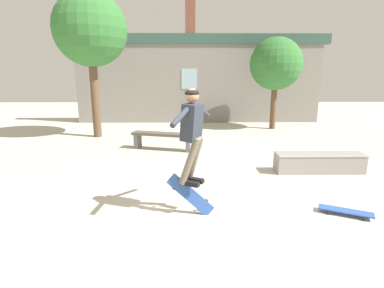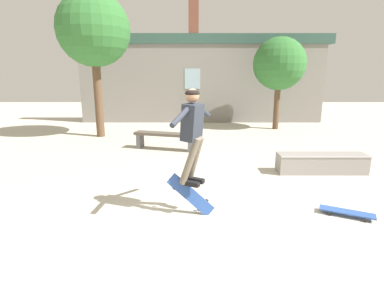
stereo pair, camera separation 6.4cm
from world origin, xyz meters
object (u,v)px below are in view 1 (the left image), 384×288
Objects in this scene: park_bench at (163,137)px; skateboard_resting at (346,211)px; tree_right at (276,64)px; skate_ledge at (319,163)px; skater at (192,128)px; skateboard_flipping at (190,195)px; tree_left at (90,30)px.

park_bench is 5.44m from skateboard_resting.
tree_right reaches higher than park_bench.
skater is at bearing -145.28° from skate_ledge.
skater reaches higher than skateboard_flipping.
skateboard_resting is at bearing 5.65° from skateboard_flipping.
park_bench is 4.35m from skate_ledge.
skate_ledge is 1.33× the size of skater.
skateboard_flipping is at bearing -63.84° from park_bench.
skateboard_flipping is at bearing -61.98° from tree_left.
park_bench is (-4.25, -3.47, -2.21)m from tree_right.
skater is at bearing 60.16° from skateboard_flipping.
park_bench is 2.45× the size of skateboard_flipping.
tree_right is 6.13m from skate_ledge.
skate_ledge is 2.45× the size of skateboard_resting.
skateboard_flipping is (-2.99, -2.08, 0.10)m from skate_ledge.
tree_right is at bearing 73.49° from skateboard_flipping.
tree_left is 7.34m from skater.
tree_right is 5.92m from park_bench.
skateboard_resting is (5.79, -6.28, -3.57)m from tree_left.
park_bench is at bearing 150.29° from skate_ledge.
skate_ledge is at bearing 103.68° from skateboard_resting.
skater is (3.32, -6.15, -2.23)m from tree_left.
skateboard_flipping is (0.78, -4.24, -0.05)m from park_bench.
skate_ledge reaches higher than skateboard_resting.
tree_left is 2.45× the size of skate_ledge.
skateboard_flipping is at bearing -114.23° from tree_right.
skateboard_flipping is at bearing -100.19° from skater.
tree_left is 4.55m from park_bench.
skate_ledge is (3.77, -2.17, -0.15)m from park_bench.
tree_left is at bearing 125.74° from skateboard_flipping.
tree_left is at bearing 159.20° from skateboard_resting.
tree_right is 8.75m from skateboard_flipping.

